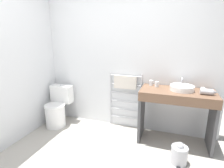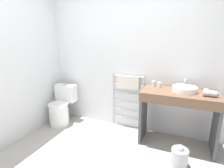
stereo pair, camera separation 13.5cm
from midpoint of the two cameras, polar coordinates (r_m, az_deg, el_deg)
The scene contains 11 objects.
wall_back at distance 3.10m, azimuth 6.68°, elevation 9.11°, with size 3.18×0.12×2.62m, color silver.
wall_side at distance 3.22m, azimuth -25.43°, elevation 8.01°, with size 0.12×2.23×2.62m, color silver.
toilet at distance 3.51m, azimuth -15.20°, elevation -7.40°, with size 0.42×0.52×0.74m.
towel_radiator at distance 3.10m, azimuth 6.43°, elevation -1.91°, with size 0.59×0.06×1.01m.
vanity_counter at distance 2.80m, azimuth 22.07°, elevation -7.66°, with size 1.07×0.53×0.86m.
sink_basin at distance 2.75m, azimuth 23.94°, elevation -1.51°, with size 0.34×0.34×0.08m.
faucet at distance 2.92m, azimuth 24.02°, elevation 0.53°, with size 0.02×0.10×0.15m.
cup_near_wall at distance 2.90m, azimuth 14.72°, elevation 0.17°, with size 0.06×0.06×0.09m.
cup_near_edge at distance 2.84m, azimuth 16.50°, elevation -0.30°, with size 0.06×0.06×0.09m.
hair_dryer at distance 2.69m, azimuth 30.76°, elevation -2.63°, with size 0.21×0.17×0.08m.
trash_bin at distance 2.61m, azimuth 22.64°, elevation -21.15°, with size 0.21×0.25×0.31m.
Camera 2 is at (0.91, -1.37, 1.61)m, focal length 28.00 mm.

